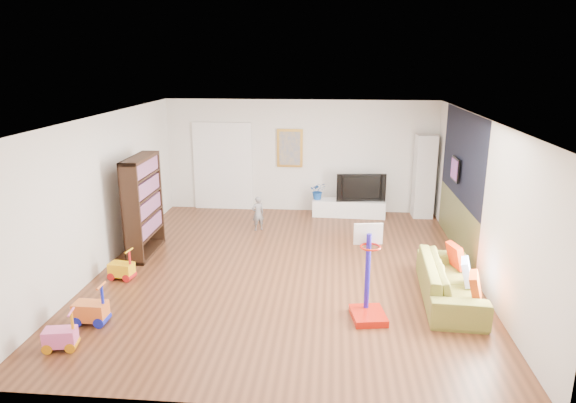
# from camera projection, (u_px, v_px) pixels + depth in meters

# --- Properties ---
(floor) EXTENTS (6.50, 7.50, 0.00)m
(floor) POSITION_uv_depth(u_px,v_px,m) (286.00, 269.00, 9.15)
(floor) COLOR brown
(floor) RESTS_ON ground
(ceiling) EXTENTS (6.50, 7.50, 0.00)m
(ceiling) POSITION_uv_depth(u_px,v_px,m) (286.00, 117.00, 8.42)
(ceiling) COLOR white
(ceiling) RESTS_ON ground
(wall_back) EXTENTS (6.50, 0.00, 2.70)m
(wall_back) POSITION_uv_depth(u_px,v_px,m) (300.00, 156.00, 12.38)
(wall_back) COLOR silver
(wall_back) RESTS_ON ground
(wall_front) EXTENTS (6.50, 0.00, 2.70)m
(wall_front) POSITION_uv_depth(u_px,v_px,m) (252.00, 293.00, 5.19)
(wall_front) COLOR silver
(wall_front) RESTS_ON ground
(wall_left) EXTENTS (0.00, 7.50, 2.70)m
(wall_left) POSITION_uv_depth(u_px,v_px,m) (103.00, 192.00, 9.07)
(wall_left) COLOR white
(wall_left) RESTS_ON ground
(wall_right) EXTENTS (0.00, 7.50, 2.70)m
(wall_right) POSITION_uv_depth(u_px,v_px,m) (481.00, 201.00, 8.51)
(wall_right) COLOR white
(wall_right) RESTS_ON ground
(navy_accent) EXTENTS (0.01, 3.20, 1.70)m
(navy_accent) POSITION_uv_depth(u_px,v_px,m) (462.00, 156.00, 9.72)
(navy_accent) COLOR black
(navy_accent) RESTS_ON wall_right
(olive_wainscot) EXTENTS (0.01, 3.20, 1.00)m
(olive_wainscot) POSITION_uv_depth(u_px,v_px,m) (456.00, 224.00, 10.08)
(olive_wainscot) COLOR brown
(olive_wainscot) RESTS_ON wall_right
(doorway) EXTENTS (1.45, 0.06, 2.10)m
(doorway) POSITION_uv_depth(u_px,v_px,m) (223.00, 167.00, 12.59)
(doorway) COLOR white
(doorway) RESTS_ON ground
(painting_back) EXTENTS (0.62, 0.06, 0.92)m
(painting_back) POSITION_uv_depth(u_px,v_px,m) (290.00, 148.00, 12.31)
(painting_back) COLOR gold
(painting_back) RESTS_ON wall_back
(artwork_right) EXTENTS (0.04, 0.56, 0.46)m
(artwork_right) POSITION_uv_depth(u_px,v_px,m) (455.00, 169.00, 10.00)
(artwork_right) COLOR #7F3F8C
(artwork_right) RESTS_ON wall_right
(media_console) EXTENTS (1.72, 0.49, 0.40)m
(media_console) POSITION_uv_depth(u_px,v_px,m) (349.00, 208.00, 12.19)
(media_console) COLOR white
(media_console) RESTS_ON ground
(tall_cabinet) EXTENTS (0.47, 0.47, 1.95)m
(tall_cabinet) POSITION_uv_depth(u_px,v_px,m) (424.00, 176.00, 11.96)
(tall_cabinet) COLOR silver
(tall_cabinet) RESTS_ON ground
(bookshelf) EXTENTS (0.36, 1.30, 1.89)m
(bookshelf) POSITION_uv_depth(u_px,v_px,m) (143.00, 206.00, 9.68)
(bookshelf) COLOR black
(bookshelf) RESTS_ON ground
(sofa) EXTENTS (0.93, 2.13, 0.61)m
(sofa) POSITION_uv_depth(u_px,v_px,m) (450.00, 281.00, 7.94)
(sofa) COLOR olive
(sofa) RESTS_ON ground
(basketball_hoop) EXTENTS (0.57, 0.65, 1.39)m
(basketball_hoop) POSITION_uv_depth(u_px,v_px,m) (370.00, 274.00, 7.23)
(basketball_hoop) COLOR #AF1507
(basketball_hoop) RESTS_ON ground
(ride_on_yellow) EXTENTS (0.44, 0.31, 0.54)m
(ride_on_yellow) POSITION_uv_depth(u_px,v_px,m) (121.00, 264.00, 8.69)
(ride_on_yellow) COLOR #FCB610
(ride_on_yellow) RESTS_ON ground
(ride_on_orange) EXTENTS (0.45, 0.28, 0.60)m
(ride_on_orange) POSITION_uv_depth(u_px,v_px,m) (90.00, 304.00, 7.21)
(ride_on_orange) COLOR orange
(ride_on_orange) RESTS_ON ground
(ride_on_pink) EXTENTS (0.44, 0.32, 0.53)m
(ride_on_pink) POSITION_uv_depth(u_px,v_px,m) (59.00, 331.00, 6.58)
(ride_on_pink) COLOR #E85BA4
(ride_on_pink) RESTS_ON ground
(child) EXTENTS (0.33, 0.30, 0.76)m
(child) POSITION_uv_depth(u_px,v_px,m) (258.00, 213.00, 11.14)
(child) COLOR slate
(child) RESTS_ON ground
(tv) EXTENTS (1.16, 0.28, 0.66)m
(tv) POSITION_uv_depth(u_px,v_px,m) (360.00, 187.00, 12.03)
(tv) COLOR black
(tv) RESTS_ON media_console
(vase_plant) EXTENTS (0.41, 0.37, 0.41)m
(vase_plant) POSITION_uv_depth(u_px,v_px,m) (318.00, 191.00, 12.15)
(vase_plant) COLOR #144497
(vase_plant) RESTS_ON media_console
(pillow_left) EXTENTS (0.22, 0.42, 0.41)m
(pillow_left) POSITION_uv_depth(u_px,v_px,m) (476.00, 288.00, 7.31)
(pillow_left) COLOR #B13B0E
(pillow_left) RESTS_ON sofa
(pillow_center) EXTENTS (0.19, 0.40, 0.39)m
(pillow_center) POSITION_uv_depth(u_px,v_px,m) (467.00, 272.00, 7.85)
(pillow_center) COLOR silver
(pillow_center) RESTS_ON sofa
(pillow_right) EXTENTS (0.21, 0.42, 0.40)m
(pillow_right) POSITION_uv_depth(u_px,v_px,m) (455.00, 256.00, 8.49)
(pillow_right) COLOR red
(pillow_right) RESTS_ON sofa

